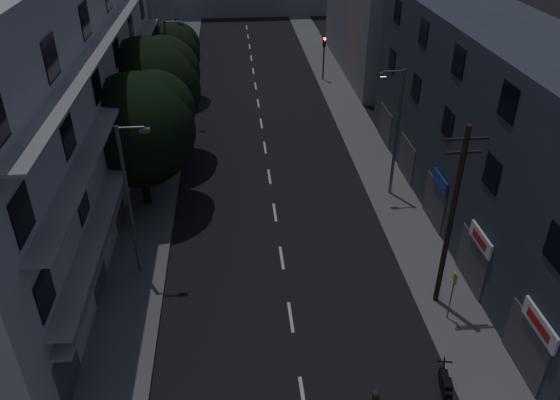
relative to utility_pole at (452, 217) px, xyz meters
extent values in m
plane|color=black|center=(-6.99, 18.10, -4.87)|extent=(160.00, 160.00, 0.00)
cube|color=#565659|center=(-14.49, 18.10, -4.79)|extent=(3.00, 90.00, 0.15)
cube|color=#565659|center=(0.51, 18.10, -4.79)|extent=(3.00, 90.00, 0.15)
cube|color=beige|center=(-6.99, -4.90, -4.86)|extent=(0.15, 2.00, 0.01)
cube|color=beige|center=(-6.99, -0.40, -4.86)|extent=(0.15, 2.00, 0.01)
cube|color=beige|center=(-6.99, 4.10, -4.86)|extent=(0.15, 2.00, 0.01)
cube|color=beige|center=(-6.99, 8.60, -4.86)|extent=(0.15, 2.00, 0.01)
cube|color=beige|center=(-6.99, 13.10, -4.86)|extent=(0.15, 2.00, 0.01)
cube|color=beige|center=(-6.99, 17.60, -4.86)|extent=(0.15, 2.00, 0.01)
cube|color=beige|center=(-6.99, 22.10, -4.86)|extent=(0.15, 2.00, 0.01)
cube|color=beige|center=(-6.99, 26.60, -4.86)|extent=(0.15, 2.00, 0.01)
cube|color=beige|center=(-6.99, 31.10, -4.86)|extent=(0.15, 2.00, 0.01)
cube|color=beige|center=(-6.99, 35.60, -4.86)|extent=(0.15, 2.00, 0.01)
cube|color=beige|center=(-6.99, 40.10, -4.86)|extent=(0.15, 2.00, 0.01)
cube|color=beige|center=(-6.99, 44.60, -4.86)|extent=(0.15, 2.00, 0.01)
cube|color=beige|center=(-6.99, 49.10, -4.86)|extent=(0.15, 2.00, 0.01)
cube|color=beige|center=(-6.99, 53.60, -4.86)|extent=(0.15, 2.00, 0.01)
cube|color=#AAAAA5|center=(-18.99, 11.10, 2.13)|extent=(6.00, 36.00, 14.00)
cube|color=black|center=(-15.97, -3.90, -2.87)|extent=(0.06, 1.60, 1.60)
cube|color=black|center=(-15.97, 2.10, -2.87)|extent=(0.06, 1.60, 1.60)
cube|color=black|center=(-15.97, 8.10, -2.87)|extent=(0.06, 1.60, 1.60)
cube|color=black|center=(-15.97, 14.10, -2.87)|extent=(0.06, 1.60, 1.60)
cube|color=black|center=(-15.97, 20.10, -2.87)|extent=(0.06, 1.60, 1.60)
cube|color=black|center=(-15.97, 26.10, -2.87)|extent=(0.06, 1.60, 1.60)
cube|color=black|center=(-15.97, -3.90, 0.33)|extent=(0.06, 1.60, 1.60)
cube|color=black|center=(-15.97, 2.10, 0.33)|extent=(0.06, 1.60, 1.60)
cube|color=black|center=(-15.97, 8.10, 0.33)|extent=(0.06, 1.60, 1.60)
cube|color=black|center=(-15.97, 14.10, 0.33)|extent=(0.06, 1.60, 1.60)
cube|color=black|center=(-15.97, 20.10, 0.33)|extent=(0.06, 1.60, 1.60)
cube|color=black|center=(-15.97, 26.10, 0.33)|extent=(0.06, 1.60, 1.60)
cube|color=black|center=(-15.97, -3.90, 3.53)|extent=(0.06, 1.60, 1.60)
cube|color=black|center=(-15.97, 2.10, 3.53)|extent=(0.06, 1.60, 1.60)
cube|color=black|center=(-15.97, 8.10, 3.53)|extent=(0.06, 1.60, 1.60)
cube|color=black|center=(-15.97, 14.10, 3.53)|extent=(0.06, 1.60, 1.60)
cube|color=black|center=(-15.97, 20.10, 3.53)|extent=(0.06, 1.60, 1.60)
cube|color=black|center=(-15.97, 26.10, 3.53)|extent=(0.06, 1.60, 1.60)
cube|color=black|center=(-15.97, 2.10, 6.73)|extent=(0.06, 1.60, 1.60)
cube|color=black|center=(-15.97, 8.10, 6.73)|extent=(0.06, 1.60, 1.60)
cube|color=gray|center=(-15.49, 11.10, -0.87)|extent=(1.00, 32.40, 0.12)
cube|color=gray|center=(-15.49, 11.10, 2.33)|extent=(1.00, 32.40, 0.12)
cube|color=gray|center=(-15.49, 11.10, 5.53)|extent=(1.00, 32.40, 0.12)
cube|color=gray|center=(-15.59, 11.10, -1.77)|extent=(0.80, 32.40, 0.12)
cube|color=#424247|center=(-15.96, -3.90, -3.47)|extent=(0.06, 2.40, 2.40)
cube|color=#424247|center=(-15.96, 2.10, -3.47)|extent=(0.06, 2.40, 2.40)
cube|color=#424247|center=(-15.96, 8.10, -3.47)|extent=(0.06, 2.40, 2.40)
cube|color=#424247|center=(-15.96, 14.10, -3.47)|extent=(0.06, 2.40, 2.40)
cube|color=#424247|center=(-15.96, 20.10, -3.47)|extent=(0.06, 2.40, 2.40)
cube|color=#424247|center=(-15.96, 26.10, -3.47)|extent=(0.06, 2.40, 2.40)
cube|color=#2D333D|center=(5.01, 7.10, 0.63)|extent=(6.00, 28.00, 11.00)
cube|color=black|center=(1.99, -4.40, 1.43)|extent=(0.06, 1.40, 1.50)
cube|color=black|center=(1.99, 1.10, 1.43)|extent=(0.06, 1.40, 1.50)
cube|color=black|center=(1.99, 6.60, 1.43)|extent=(0.06, 1.40, 1.50)
cube|color=black|center=(1.99, 12.10, 1.43)|extent=(0.06, 1.40, 1.50)
cube|color=black|center=(1.99, 17.60, 1.43)|extent=(0.06, 1.40, 1.50)
cube|color=black|center=(1.99, 1.10, 4.73)|extent=(0.06, 1.40, 1.50)
cube|color=black|center=(1.99, 6.60, 4.73)|extent=(0.06, 1.40, 1.50)
cube|color=black|center=(1.99, 12.10, 4.73)|extent=(0.06, 1.40, 1.50)
cube|color=black|center=(1.99, 17.60, 4.73)|extent=(0.06, 1.40, 1.50)
cube|color=#424247|center=(1.98, -4.40, -3.47)|extent=(0.06, 3.00, 2.60)
cube|color=#424247|center=(1.98, 1.10, -3.47)|extent=(0.06, 3.00, 2.60)
cube|color=#424247|center=(1.98, 6.60, -3.47)|extent=(0.06, 3.00, 2.60)
cube|color=#424247|center=(1.98, 12.10, -3.47)|extent=(0.06, 3.00, 2.60)
cube|color=#424247|center=(1.98, 17.60, -3.47)|extent=(0.06, 3.00, 2.60)
cube|color=silver|center=(1.91, -4.90, -1.77)|extent=(0.12, 2.40, 0.80)
cube|color=#B21414|center=(1.83, -4.90, -1.77)|extent=(0.02, 1.60, 0.36)
cube|color=silver|center=(1.91, 0.60, -1.77)|extent=(0.12, 2.20, 0.80)
cube|color=#B21414|center=(1.83, 0.60, -1.77)|extent=(0.02, 1.40, 0.36)
cube|color=navy|center=(1.91, 6.10, -1.77)|extent=(0.12, 2.00, 0.70)
cube|color=slate|center=(5.01, 35.10, 1.63)|extent=(6.00, 20.00, 13.00)
cylinder|color=black|center=(-14.68, 10.18, -2.51)|extent=(0.44, 0.44, 4.41)
sphere|color=black|center=(-14.68, 10.18, 0.13)|extent=(6.62, 6.62, 6.62)
sphere|color=black|center=(-13.69, 11.00, 0.96)|extent=(4.63, 4.63, 4.63)
sphere|color=black|center=(-15.51, 9.52, 0.63)|extent=(4.30, 4.30, 4.30)
cylinder|color=black|center=(-14.75, 16.23, -2.41)|extent=(0.44, 0.44, 4.61)
sphere|color=black|center=(-14.75, 16.23, 0.35)|extent=(6.94, 6.94, 6.94)
sphere|color=black|center=(-13.71, 17.09, 1.22)|extent=(4.86, 4.86, 4.86)
sphere|color=black|center=(-15.62, 15.53, 0.87)|extent=(4.51, 4.51, 4.51)
cylinder|color=black|center=(-14.50, 27.83, -2.91)|extent=(0.44, 0.44, 3.61)
sphere|color=black|center=(-14.50, 27.83, -0.75)|extent=(5.39, 5.39, 5.39)
sphere|color=black|center=(-13.70, 28.50, -0.08)|extent=(3.77, 3.77, 3.77)
sphere|color=black|center=(-15.18, 27.29, -0.35)|extent=(3.50, 3.50, 3.50)
cylinder|color=black|center=(-0.38, 31.92, -3.12)|extent=(0.12, 0.12, 3.20)
cube|color=black|center=(-0.38, 31.92, -1.07)|extent=(0.28, 0.22, 0.90)
sphere|color=#FF0C05|center=(-0.38, 31.77, -0.74)|extent=(0.22, 0.22, 0.22)
sphere|color=#3F330C|center=(-0.38, 31.77, -1.04)|extent=(0.22, 0.22, 0.22)
sphere|color=black|center=(-0.38, 31.77, -1.34)|extent=(0.22, 0.22, 0.22)
cylinder|color=black|center=(-13.42, 33.40, -3.12)|extent=(0.12, 0.12, 3.20)
cube|color=black|center=(-13.42, 33.40, -1.07)|extent=(0.28, 0.22, 0.90)
sphere|color=black|center=(-13.42, 33.25, -0.74)|extent=(0.22, 0.22, 0.22)
sphere|color=#3F330C|center=(-13.42, 33.25, -1.04)|extent=(0.22, 0.22, 0.22)
sphere|color=#0CFF26|center=(-13.42, 33.25, -1.34)|extent=(0.22, 0.22, 0.22)
cylinder|color=slate|center=(-14.31, 3.50, -0.72)|extent=(0.18, 0.18, 8.00)
cylinder|color=slate|center=(-13.71, 3.50, 3.18)|extent=(1.20, 0.10, 0.10)
cube|color=slate|center=(-13.11, 3.50, 3.03)|extent=(0.45, 0.25, 0.18)
cube|color=#4C4C4C|center=(-13.11, 3.50, 2.93)|extent=(0.35, 0.18, 0.04)
cylinder|color=#595C60|center=(0.45, 10.06, -0.72)|extent=(0.18, 0.18, 8.00)
cylinder|color=#595C60|center=(-0.15, 10.06, 3.18)|extent=(1.20, 0.10, 0.10)
cube|color=#595C60|center=(-0.75, 10.06, 3.03)|extent=(0.45, 0.25, 0.18)
cube|color=#FFD88C|center=(-0.75, 10.06, 2.93)|extent=(0.35, 0.18, 0.04)
cylinder|color=#55575C|center=(-13.98, 22.81, -0.72)|extent=(0.18, 0.18, 8.00)
cylinder|color=#55575C|center=(-13.38, 22.81, 3.18)|extent=(1.20, 0.10, 0.10)
cube|color=#55575C|center=(-12.78, 22.81, 3.03)|extent=(0.45, 0.25, 0.18)
cube|color=#4C4C4C|center=(-12.78, 22.81, 2.93)|extent=(0.35, 0.18, 0.04)
cylinder|color=black|center=(0.00, 0.00, -0.22)|extent=(0.24, 0.24, 9.00)
cube|color=black|center=(0.00, 0.00, 3.68)|extent=(1.80, 0.10, 0.10)
cube|color=black|center=(0.00, 0.00, 3.08)|extent=(1.50, 0.10, 0.10)
cylinder|color=#595B60|center=(0.12, -1.23, -3.47)|extent=(0.06, 0.06, 2.50)
cube|color=yellow|center=(0.12, -1.23, -2.42)|extent=(0.05, 0.35, 0.45)
torus|color=black|center=(-1.39, -4.72, -4.53)|extent=(0.25, 0.80, 0.79)
cube|color=black|center=(-1.50, -5.38, -4.18)|extent=(0.49, 1.25, 0.39)
cube|color=black|center=(-1.53, -5.54, -3.89)|extent=(0.41, 0.55, 0.11)
cylinder|color=black|center=(-1.40, -4.77, -4.03)|extent=(0.15, 0.49, 0.93)
cube|color=black|center=(-1.38, -4.66, -3.70)|extent=(0.61, 0.15, 0.04)
camera|label=1|loc=(-9.16, -19.00, 12.86)|focal=35.00mm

